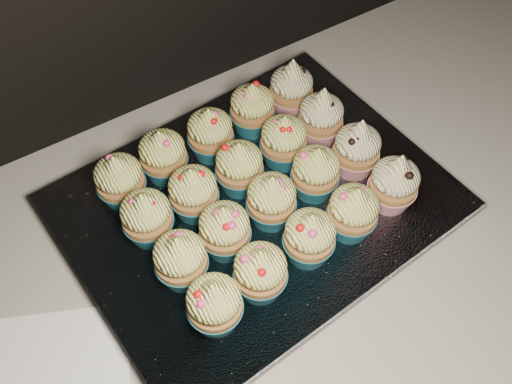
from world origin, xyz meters
TOP-DOWN VIEW (x-y plane):
  - cabinet at (0.00, 1.70)m, footprint 2.40×0.60m
  - worktop at (0.00, 1.70)m, footprint 2.44×0.64m
  - napkin at (-0.51, 1.66)m, footprint 0.22×0.22m
  - baking_tray at (-0.20, 1.74)m, footprint 0.46×0.37m
  - foil_lining at (-0.20, 1.74)m, footprint 0.50×0.41m
  - cupcake_0 at (-0.33, 1.62)m, footprint 0.06×0.06m
  - cupcake_1 at (-0.26, 1.63)m, footprint 0.06×0.06m
  - cupcake_2 at (-0.19, 1.63)m, footprint 0.06×0.06m
  - cupcake_3 at (-0.12, 1.64)m, footprint 0.06×0.06m
  - cupcake_4 at (-0.05, 1.64)m, footprint 0.06×0.06m
  - cupcake_5 at (-0.33, 1.69)m, footprint 0.06×0.06m
  - cupcake_6 at (-0.27, 1.70)m, footprint 0.06×0.06m
  - cupcake_7 at (-0.20, 1.70)m, footprint 0.06×0.06m
  - cupcake_8 at (-0.13, 1.71)m, footprint 0.06×0.06m
  - cupcake_9 at (-0.06, 1.71)m, footprint 0.06×0.06m
  - cupcake_10 at (-0.34, 1.76)m, footprint 0.06×0.06m
  - cupcake_11 at (-0.27, 1.76)m, footprint 0.06×0.06m
  - cupcake_12 at (-0.21, 1.77)m, footprint 0.06×0.06m
  - cupcake_13 at (-0.13, 1.77)m, footprint 0.06×0.06m
  - cupcake_14 at (-0.07, 1.78)m, footprint 0.06×0.06m
  - cupcake_15 at (-0.34, 1.83)m, footprint 0.06×0.06m
  - cupcake_16 at (-0.28, 1.84)m, footprint 0.06×0.06m
  - cupcake_17 at (-0.21, 1.84)m, footprint 0.06×0.06m
  - cupcake_18 at (-0.14, 1.85)m, footprint 0.06×0.06m
  - cupcake_19 at (-0.07, 1.85)m, footprint 0.06×0.06m

SIDE VIEW (x-z plane):
  - cabinet at x=0.00m, z-range 0.00..0.86m
  - worktop at x=0.00m, z-range 0.86..0.90m
  - napkin at x=-0.51m, z-range 0.90..0.90m
  - baking_tray at x=-0.20m, z-range 0.90..0.92m
  - foil_lining at x=-0.20m, z-range 0.92..0.93m
  - cupcake_0 at x=-0.33m, z-range 0.93..1.01m
  - cupcake_1 at x=-0.26m, z-range 0.93..1.01m
  - cupcake_2 at x=-0.19m, z-range 0.93..1.01m
  - cupcake_3 at x=-0.12m, z-range 0.93..1.01m
  - cupcake_5 at x=-0.33m, z-range 0.93..1.01m
  - cupcake_6 at x=-0.27m, z-range 0.93..1.01m
  - cupcake_7 at x=-0.20m, z-range 0.93..1.01m
  - cupcake_8 at x=-0.13m, z-range 0.93..1.01m
  - cupcake_10 at x=-0.34m, z-range 0.93..1.01m
  - cupcake_11 at x=-0.27m, z-range 0.93..1.01m
  - cupcake_12 at x=-0.21m, z-range 0.93..1.01m
  - cupcake_13 at x=-0.13m, z-range 0.93..1.01m
  - cupcake_15 at x=-0.34m, z-range 0.93..1.01m
  - cupcake_16 at x=-0.28m, z-range 0.93..1.01m
  - cupcake_17 at x=-0.21m, z-range 0.93..1.01m
  - cupcake_18 at x=-0.14m, z-range 0.93..1.01m
  - cupcake_4 at x=-0.05m, z-range 0.93..1.02m
  - cupcake_9 at x=-0.06m, z-range 0.93..1.02m
  - cupcake_14 at x=-0.07m, z-range 0.93..1.02m
  - cupcake_19 at x=-0.07m, z-range 0.93..1.02m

